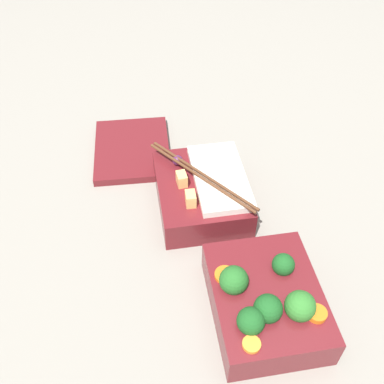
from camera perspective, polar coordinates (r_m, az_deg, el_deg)
The scene contains 4 objects.
ground_plane at distance 0.69m, azimuth 5.22°, elevation -7.80°, with size 3.00×3.00×0.00m, color gray.
bento_tray_vegetable at distance 0.61m, azimuth 9.33°, elevation -13.43°, with size 0.18×0.14×0.08m.
bento_tray_rice at distance 0.73m, azimuth 1.37°, elevation 0.12°, with size 0.19×0.14×0.07m.
bento_lid at distance 0.85m, azimuth -7.61°, elevation 5.39°, with size 0.17×0.14×0.01m, color maroon.
Camera 1 is at (-0.39, 0.13, 0.55)m, focal length 42.00 mm.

